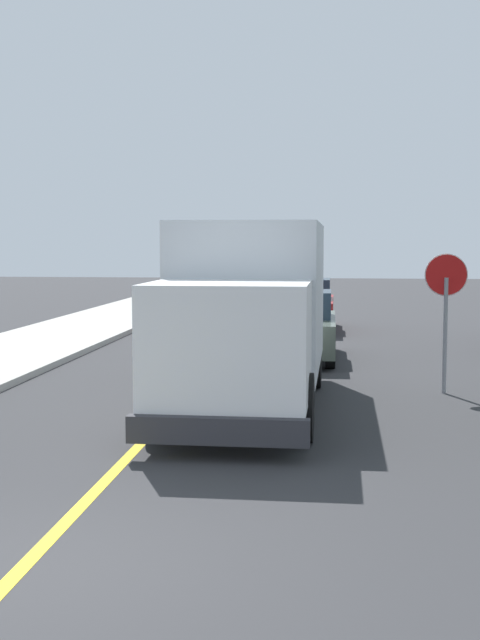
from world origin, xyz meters
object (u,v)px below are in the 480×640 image
(parked_car_near, at_px, (298,327))
(parked_car_mid, at_px, (305,306))
(stop_sign, at_px, (446,296))
(box_truck, at_px, (250,306))

(parked_car_near, relative_size, parked_car_mid, 1.00)
(stop_sign, bearing_deg, parked_car_mid, 105.03)
(parked_car_mid, relative_size, stop_sign, 1.66)
(parked_car_mid, bearing_deg, stop_sign, -74.97)
(parked_car_near, xyz_separation_m, parked_car_mid, (-0.06, 6.86, 0.00))
(parked_car_near, distance_m, parked_car_mid, 6.86)
(parked_car_mid, distance_m, stop_sign, 11.67)
(box_truck, height_order, parked_car_mid, box_truck)
(box_truck, relative_size, stop_sign, 2.72)
(box_truck, relative_size, parked_car_mid, 1.63)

